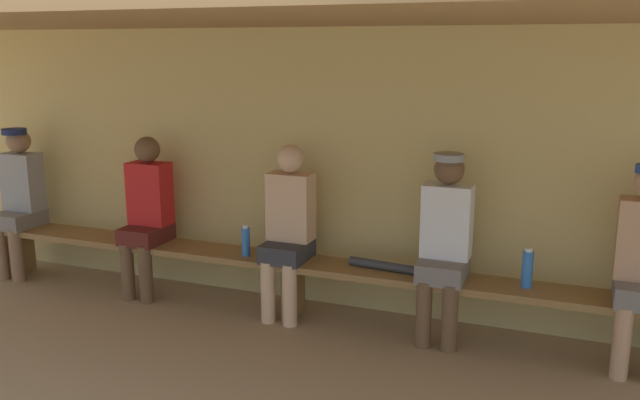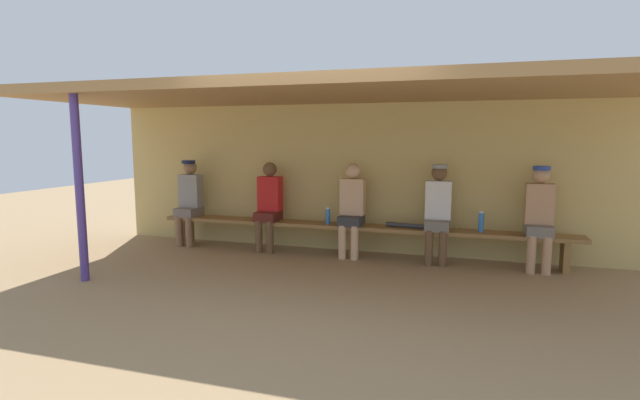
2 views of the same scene
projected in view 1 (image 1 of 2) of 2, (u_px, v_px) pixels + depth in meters
name	position (u px, v px, depth m)	size (l,w,h in m)	color
back_wall	(315.00, 168.00, 5.45)	(8.00, 0.20, 2.20)	tan
dugout_roof	(233.00, 11.00, 4.02)	(8.00, 2.80, 0.12)	#9E7547
bench	(293.00, 268.00, 5.20)	(6.00, 0.36, 0.46)	olive
player_with_sunglasses	(19.00, 195.00, 6.09)	(0.34, 0.42, 1.34)	slate
player_in_blue	(288.00, 225.00, 5.15)	(0.34, 0.42, 1.34)	#333338
player_shirtless_tan	(147.00, 210.00, 5.60)	(0.34, 0.42, 1.34)	#591E19
player_leftmost	(445.00, 239.00, 4.71)	(0.34, 0.42, 1.34)	slate
water_bottle_blue	(246.00, 241.00, 5.26)	(0.07, 0.07, 0.25)	blue
water_bottle_green	(527.00, 269.00, 4.56)	(0.07, 0.07, 0.28)	blue
baseball_bat	(397.00, 268.00, 4.89)	(0.07, 0.07, 0.75)	#333338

